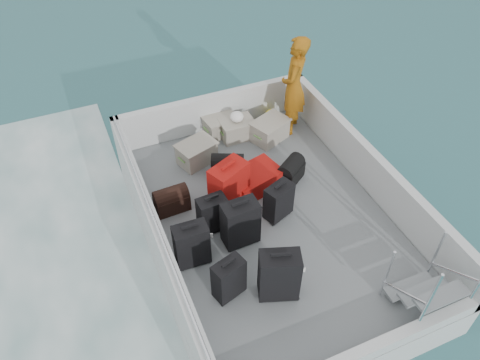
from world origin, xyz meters
The scene contains 22 objects.
ground centered at (0.00, 0.00, 0.00)m, with size 160.00×160.00×0.00m, color #15474C.
ferry_hull centered at (0.00, 0.00, 0.30)m, with size 3.60×5.00×0.60m, color silver.
deck centered at (0.00, 0.00, 0.61)m, with size 3.30×4.70×0.02m, color slate.
deck_fittings centered at (0.35, -0.32, 0.99)m, with size 3.60×5.00×0.90m.
suitcase_0 centered at (-1.08, -1.01, 0.94)m, with size 0.41×0.23×0.63m, color black.
suitcase_1 centered at (-1.34, -0.33, 0.97)m, with size 0.46×0.26×0.69m, color black.
suitcase_2 centered at (-0.87, 0.12, 0.92)m, with size 0.41×0.25×0.60m, color black.
suitcase_3 centered at (-0.50, -1.25, 1.01)m, with size 0.51×0.30×0.77m, color black.
suitcase_4 centered at (-0.60, -0.26, 0.99)m, with size 0.50×0.30×0.74m, color black.
suitcase_5 centered at (-0.47, 0.47, 1.01)m, with size 0.57×0.34×0.78m, color #9C110C.
suitcase_7 centered at (0.12, -0.03, 0.92)m, with size 0.43×0.25×0.60m, color black.
suitcase_8 centered at (0.04, 0.67, 0.78)m, with size 0.55×0.83×0.33m, color #9C110C.
duffel_0 centered at (-1.31, 0.74, 0.78)m, with size 0.51×0.30×0.32m, color black, non-canonical shape.
duffel_1 centered at (-0.24, 1.11, 0.78)m, with size 0.53×0.30×0.32m, color black, non-canonical shape.
duffel_2 centered at (0.66, 0.60, 0.78)m, with size 0.46×0.30×0.32m, color black, non-canonical shape.
crate_0 centered at (-0.59, 1.62, 0.80)m, with size 0.60×0.41×0.36m, color #A59E90.
crate_1 centered at (0.06, 2.20, 0.78)m, with size 0.54×0.38×0.33m, color #A59E90.
crate_2 centered at (0.29, 1.98, 0.79)m, with size 0.56×0.38×0.34m, color #A59E90.
crate_3 centered at (0.81, 1.70, 0.80)m, with size 0.61×0.42×0.37m, color #A59E90.
yellow_bag centered at (1.10, 2.20, 0.73)m, with size 0.28×0.26×0.22m, color yellow.
white_bag centered at (0.29, 1.98, 1.05)m, with size 0.24×0.24×0.18m, color white.
passenger centered at (1.30, 1.83, 1.53)m, with size 0.67×0.43×1.82m, color orange.
Camera 1 is at (-2.29, -4.20, 5.92)m, focal length 35.00 mm.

